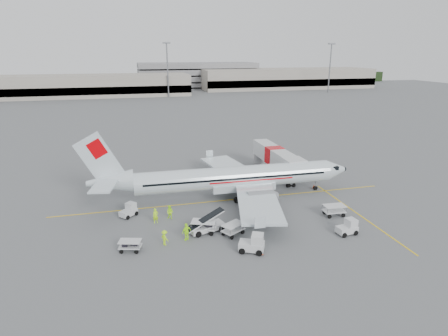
{
  "coord_description": "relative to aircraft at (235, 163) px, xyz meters",
  "views": [
    {
      "loc": [
        -11.6,
        -43.91,
        18.57
      ],
      "look_at": [
        0.0,
        2.0,
        3.8
      ],
      "focal_mm": 30.0,
      "sensor_mm": 36.0,
      "label": 1
    }
  ],
  "objects": [
    {
      "name": "cone_nose",
      "position": [
        11.72,
        0.43,
        -4.46
      ],
      "size": [
        0.34,
        0.34,
        0.56
      ],
      "primitive_type": "cone",
      "color": "#F14B17",
      "rests_on": "ground"
    },
    {
      "name": "jet_bridge",
      "position": [
        8.52,
        7.73,
        -2.55
      ],
      "size": [
        3.69,
        16.79,
        4.38
      ],
      "primitive_type": null,
      "rotation": [
        0.0,
        0.0,
        0.03
      ],
      "color": "silver",
      "rests_on": "ground"
    },
    {
      "name": "belt_loader",
      "position": [
        -5.7,
        -8.9,
        -3.33
      ],
      "size": [
        5.53,
        3.33,
        2.81
      ],
      "primitive_type": null,
      "rotation": [
        0.0,
        0.0,
        0.29
      ],
      "color": "silver",
      "rests_on": "ground"
    },
    {
      "name": "crew_c",
      "position": [
        -10.38,
        -10.78,
        -3.95
      ],
      "size": [
        1.04,
        1.18,
        1.59
      ],
      "primitive_type": "imported",
      "rotation": [
        0.0,
        0.0,
        2.13
      ],
      "color": "#A8EA15",
      "rests_on": "ground"
    },
    {
      "name": "stripe_cross",
      "position": [
        12.75,
        -8.87,
        -4.74
      ],
      "size": [
        0.2,
        20.0,
        0.01
      ],
      "primitive_type": "cube",
      "color": "yellow",
      "rests_on": "ground"
    },
    {
      "name": "ground",
      "position": [
        -1.25,
        -0.87,
        -4.74
      ],
      "size": [
        360.0,
        360.0,
        0.0
      ],
      "primitive_type": "plane",
      "color": "#56595B"
    },
    {
      "name": "terminal_west",
      "position": [
        -41.25,
        129.13,
        -0.24
      ],
      "size": [
        110.0,
        22.0,
        9.0
      ],
      "primitive_type": null,
      "color": "gray",
      "rests_on": "ground"
    },
    {
      "name": "crew_a",
      "position": [
        -10.88,
        -5.44,
        -3.87
      ],
      "size": [
        0.72,
        0.56,
        1.75
      ],
      "primitive_type": "imported",
      "rotation": [
        0.0,
        0.0,
        0.25
      ],
      "color": "#A8EA15",
      "rests_on": "ground"
    },
    {
      "name": "parking_garage",
      "position": [
        23.75,
        159.13,
        2.26
      ],
      "size": [
        62.0,
        24.0,
        14.0
      ],
      "primitive_type": null,
      "color": "slate",
      "rests_on": "ground"
    },
    {
      "name": "crew_b",
      "position": [
        -9.19,
        -4.77,
        -3.92
      ],
      "size": [
        1.01,
        0.96,
        1.64
      ],
      "primitive_type": "imported",
      "rotation": [
        0.0,
        0.0,
        -0.58
      ],
      "color": "#A8EA15",
      "rests_on": "ground"
    },
    {
      "name": "aircraft",
      "position": [
        0.0,
        0.0,
        0.0
      ],
      "size": [
        34.95,
        27.68,
        9.48
      ],
      "primitive_type": null,
      "rotation": [
        0.0,
        0.0,
        -0.02
      ],
      "color": "silver",
      "rests_on": "ground"
    },
    {
      "name": "cone_stbd",
      "position": [
        -1.66,
        -14.84,
        -4.4
      ],
      "size": [
        0.42,
        0.42,
        0.68
      ],
      "primitive_type": "cone",
      "color": "#F14B17",
      "rests_on": "ground"
    },
    {
      "name": "cart_loaded_b",
      "position": [
        -13.76,
        -11.15,
        -4.19
      ],
      "size": [
        2.37,
        1.77,
        1.1
      ],
      "primitive_type": null,
      "rotation": [
        0.0,
        0.0,
        -0.27
      ],
      "color": "silver",
      "rests_on": "ground"
    },
    {
      "name": "mast_center",
      "position": [
        3.75,
        117.13,
        6.26
      ],
      "size": [
        3.2,
        1.2,
        22.0
      ],
      "primitive_type": null,
      "color": "slate",
      "rests_on": "ground"
    },
    {
      "name": "tug_mid",
      "position": [
        -2.36,
        -14.14,
        -3.8
      ],
      "size": [
        2.78,
        2.3,
        1.87
      ],
      "primitive_type": null,
      "rotation": [
        0.0,
        0.0,
        -0.45
      ],
      "color": "silver",
      "rests_on": "ground"
    },
    {
      "name": "mast_east",
      "position": [
        78.75,
        117.13,
        6.26
      ],
      "size": [
        3.2,
        1.2,
        22.0
      ],
      "primitive_type": null,
      "color": "slate",
      "rests_on": "ground"
    },
    {
      "name": "tug_fore",
      "position": [
        8.58,
        -13.14,
        -3.91
      ],
      "size": [
        2.27,
        1.47,
        1.66
      ],
      "primitive_type": null,
      "rotation": [
        0.0,
        0.0,
        0.12
      ],
      "color": "silver",
      "rests_on": "ground"
    },
    {
      "name": "terminal_east",
      "position": [
        68.75,
        144.13,
        0.26
      ],
      "size": [
        90.0,
        26.0,
        10.0
      ],
      "primitive_type": null,
      "color": "gray",
      "rests_on": "ground"
    },
    {
      "name": "cart_loaded_a",
      "position": [
        -6.08,
        -9.09,
        -4.07
      ],
      "size": [
        2.94,
        2.33,
        1.34
      ],
      "primitive_type": null,
      "rotation": [
        0.0,
        0.0,
        -0.36
      ],
      "color": "silver",
      "rests_on": "ground"
    },
    {
      "name": "cone_port",
      "position": [
        1.58,
        18.05,
        -4.46
      ],
      "size": [
        0.34,
        0.34,
        0.55
      ],
      "primitive_type": "cone",
      "color": "#F14B17",
      "rests_on": "ground"
    },
    {
      "name": "treeline",
      "position": [
        -1.25,
        174.13,
        -1.74
      ],
      "size": [
        300.0,
        3.0,
        6.0
      ],
      "primitive_type": null,
      "color": "black",
      "rests_on": "ground"
    },
    {
      "name": "stripe_lead",
      "position": [
        -1.25,
        -0.87,
        -4.74
      ],
      "size": [
        44.0,
        0.2,
        0.01
      ],
      "primitive_type": "cube",
      "color": "yellow",
      "rests_on": "ground"
    },
    {
      "name": "tug_aft",
      "position": [
        -13.87,
        -2.87,
        -3.96
      ],
      "size": [
        2.26,
        2.23,
        1.56
      ],
      "primitive_type": null,
      "rotation": [
        0.0,
        0.0,
        0.76
      ],
      "color": "silver",
      "rests_on": "ground"
    },
    {
      "name": "cart_empty_a",
      "position": [
        -3.15,
        -10.35,
        -4.11
      ],
      "size": [
        2.79,
        2.46,
        1.25
      ],
      "primitive_type": null,
      "rotation": [
        0.0,
        0.0,
        0.54
      ],
      "color": "silver",
      "rests_on": "ground"
    },
    {
      "name": "crew_d",
      "position": [
        -8.11,
        -10.33,
        -3.8
      ],
      "size": [
        1.19,
        0.92,
        1.89
      ],
      "primitive_type": "imported",
      "rotation": [
        0.0,
        0.0,
        3.62
      ],
      "color": "#A8EA15",
      "rests_on": "ground"
    },
    {
      "name": "cart_empty_b",
      "position": [
        9.7,
        -8.6,
        -4.08
      ],
      "size": [
        2.58,
        1.59,
        1.31
      ],
      "primitive_type": null,
      "rotation": [
        0.0,
        0.0,
        -0.04
      ],
      "color": "silver",
      "rests_on": "ground"
    }
  ]
}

